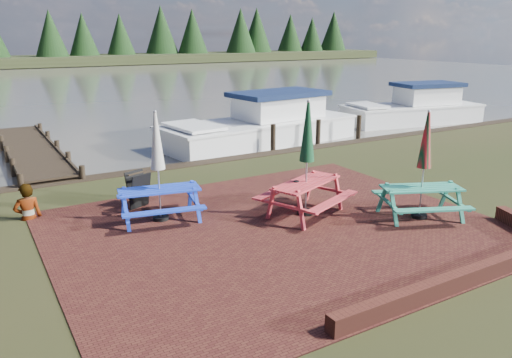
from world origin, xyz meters
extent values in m
plane|color=black|center=(0.00, 0.00, 0.00)|extent=(120.00, 120.00, 0.00)
cube|color=#371411|center=(0.00, 1.00, 0.01)|extent=(9.00, 7.50, 0.02)
cube|color=#4C1E16|center=(1.50, -2.60, 0.15)|extent=(6.00, 0.22, 0.30)
cube|color=#47463D|center=(0.00, 37.00, 0.00)|extent=(120.00, 60.00, 0.02)
cube|color=black|center=(0.00, 66.00, 0.50)|extent=(120.00, 10.00, 1.20)
cube|color=#2E9475|center=(3.10, -0.01, 0.71)|extent=(1.85, 1.31, 0.04)
cube|color=#2E9475|center=(2.84, -0.61, 0.43)|extent=(1.67, 0.90, 0.04)
cube|color=#2E9475|center=(3.36, 0.58, 0.43)|extent=(1.67, 0.90, 0.04)
cube|color=#2E9475|center=(2.42, 0.29, 0.35)|extent=(0.67, 1.40, 0.71)
cube|color=#2E9475|center=(3.78, -0.31, 0.35)|extent=(0.67, 1.40, 0.71)
cylinder|color=black|center=(3.10, -0.01, 0.05)|extent=(0.34, 0.34, 0.10)
cylinder|color=#B2B2B7|center=(3.10, -0.01, 1.20)|extent=(0.03, 0.03, 2.39)
cone|color=red|center=(3.10, -0.01, 1.77)|extent=(0.31, 0.31, 1.20)
cube|color=#C63238|center=(1.04, 1.46, 0.76)|extent=(1.99, 1.36, 0.04)
cube|color=#C63238|center=(1.30, 0.81, 0.46)|extent=(1.82, 0.92, 0.04)
cube|color=#C63238|center=(0.78, 2.11, 0.46)|extent=(1.82, 0.92, 0.04)
cube|color=#C63238|center=(0.29, 1.16, 0.38)|extent=(0.68, 1.52, 0.76)
cube|color=#C63238|center=(1.78, 1.76, 0.38)|extent=(0.68, 1.52, 0.76)
cylinder|color=black|center=(1.04, 1.46, 0.05)|extent=(0.37, 0.37, 0.10)
cylinder|color=#B2B2B7|center=(1.04, 1.46, 1.29)|extent=(0.04, 0.04, 2.58)
cone|color=#103C1F|center=(1.04, 1.46, 1.91)|extent=(0.33, 0.33, 1.29)
cube|color=blue|center=(-1.92, 2.78, 0.71)|extent=(1.83, 1.00, 0.04)
cube|color=blue|center=(-2.05, 2.14, 0.43)|extent=(1.75, 0.57, 0.04)
cube|color=blue|center=(-1.80, 3.42, 0.43)|extent=(1.75, 0.57, 0.04)
cube|color=blue|center=(-2.66, 2.93, 0.36)|extent=(0.37, 1.49, 0.71)
cube|color=blue|center=(-1.19, 2.64, 0.36)|extent=(0.37, 1.49, 0.71)
cylinder|color=black|center=(-1.92, 2.78, 0.05)|extent=(0.35, 0.35, 0.10)
cylinder|color=#B2B2B7|center=(-1.92, 2.78, 1.20)|extent=(0.03, 0.03, 2.41)
cone|color=beige|center=(-1.92, 2.78, 1.78)|extent=(0.31, 0.31, 1.20)
cube|color=black|center=(-2.05, 3.74, 0.43)|extent=(0.56, 0.37, 0.85)
cube|color=black|center=(-2.05, 4.03, 0.43)|extent=(0.56, 0.37, 0.85)
cube|color=black|center=(-2.05, 3.88, 0.84)|extent=(0.51, 0.22, 0.03)
cube|color=black|center=(-3.50, 11.50, 0.12)|extent=(1.60, 9.00, 0.06)
cube|color=black|center=(-4.25, 11.50, 0.17)|extent=(0.08, 9.00, 0.08)
cube|color=black|center=(-2.75, 11.50, 0.17)|extent=(0.08, 9.00, 0.08)
cylinder|color=black|center=(-4.30, 7.00, -0.10)|extent=(0.16, 0.16, 1.00)
cylinder|color=black|center=(-2.70, 7.00, -0.10)|extent=(0.16, 0.16, 1.00)
cube|color=white|center=(4.56, 9.34, 0.14)|extent=(8.10, 3.61, 1.05)
cube|color=white|center=(4.56, 9.34, 0.69)|extent=(8.27, 3.68, 0.08)
cube|color=white|center=(5.49, 9.45, 1.19)|extent=(3.50, 2.32, 0.89)
cube|color=#101C3B|center=(5.49, 9.45, 1.69)|extent=(3.99, 2.59, 0.19)
cube|color=white|center=(1.60, 9.00, 0.82)|extent=(1.67, 2.46, 0.10)
cube|color=white|center=(13.25, 9.62, 0.13)|extent=(6.90, 3.49, 1.01)
cube|color=white|center=(13.25, 9.62, 0.66)|extent=(7.04, 3.55, 0.08)
cube|color=white|center=(14.03, 9.47, 1.15)|extent=(3.03, 2.15, 0.86)
cube|color=#101C3B|center=(14.03, 9.47, 1.63)|extent=(3.45, 2.41, 0.18)
cube|color=white|center=(10.79, 10.07, 0.79)|extent=(1.53, 2.16, 0.10)
imported|color=gray|center=(-4.44, 4.34, 0.81)|extent=(0.59, 0.39, 1.62)
camera|label=1|loc=(-5.36, -7.18, 3.96)|focal=35.00mm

